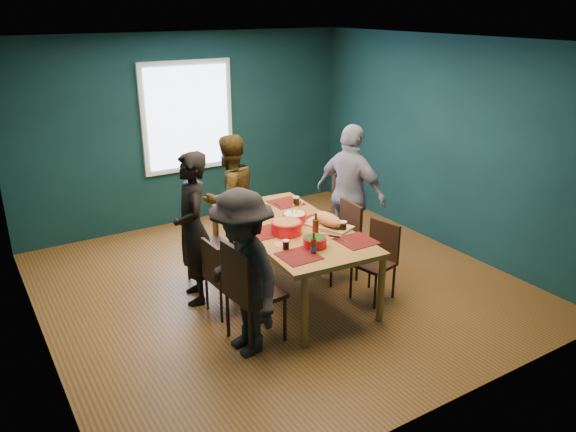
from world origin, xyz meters
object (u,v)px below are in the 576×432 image
Objects in this scene: dining_table at (292,233)px; chair_right_near at (378,254)px; chair_left_mid at (220,272)px; chair_right_far at (331,212)px; person_far_left at (193,229)px; bowl_dumpling at (294,218)px; chair_right_mid at (343,235)px; person_near_left at (243,274)px; bowl_salad at (286,227)px; person_back at (230,197)px; chair_left_far at (199,240)px; chair_left_near at (247,287)px; cutting_board at (328,221)px; person_right at (351,195)px; bowl_herbs at (315,242)px.

chair_right_near is at bearing -31.10° from dining_table.
chair_right_far is (1.81, 0.58, 0.12)m from chair_left_mid.
person_far_left is 6.31× the size of bowl_dumpling.
dining_table is 0.97m from chair_right_near.
chair_left_mid is (-0.87, -0.00, -0.24)m from dining_table.
chair_right_far is at bearing 72.01° from chair_right_mid.
bowl_salad is (0.81, 0.58, 0.08)m from person_near_left.
chair_right_far is 1.21× the size of chair_right_near.
person_near_left is (-0.83, -1.96, -0.00)m from person_back.
chair_left_far is 1.11m from bowl_salad.
chair_left_mid is 0.83m from bowl_salad.
chair_right_far reaches higher than chair_left_near.
cutting_board is (0.46, -1.44, 0.07)m from person_back.
chair_left_mid is 1.22× the size of cutting_board.
cutting_board is (-0.43, 0.35, 0.37)m from chair_right_near.
chair_left_far is at bearing 143.63° from bowl_dumpling.
bowl_salad is at bearing -130.04° from chair_right_far.
dining_table is 1.16m from person_right.
bowl_herbs is at bearing -139.87° from chair_right_mid.
dining_table is 1.08m from chair_left_near.
person_near_left is at bearing 172.71° from chair_right_near.
person_right is 5.31× the size of bowl_salad.
dining_table is 2.29× the size of chair_left_far.
chair_left_far reaches higher than chair_left_mid.
person_right is at bearing 15.38° from cutting_board.
person_right is (0.32, 0.92, 0.37)m from chair_right_near.
chair_right_mid is at bearing 36.44° from bowl_herbs.
dining_table is 2.55× the size of chair_right_near.
chair_left_near is 0.65× the size of person_near_left.
chair_left_mid is 1.03m from bowl_dumpling.
person_back reaches higher than chair_right_mid.
chair_right_near is (1.65, 0.06, -0.10)m from chair_left_near.
person_near_left is (-0.18, -1.43, 0.24)m from chair_left_far.
chair_right_far is 1.03m from bowl_dumpling.
chair_left_mid is 0.52× the size of person_near_left.
bowl_herbs is (0.04, -1.82, 0.06)m from person_back.
bowl_dumpling is at bearing 126.02° from person_near_left.
chair_right_near is 1.00m from bowl_dumpling.
chair_left_far is at bearing 79.80° from chair_left_mid.
dining_table is 2.11× the size of chair_right_far.
chair_left_near is 1.65m from chair_right_near.
person_near_left is 1.00m from bowl_salad.
person_far_left is 1.15m from person_near_left.
chair_right_near reaches higher than chair_left_mid.
person_far_left is at bearing 98.80° from chair_left_mid.
person_back is at bearing 63.10° from chair_left_near.
cutting_board is (1.11, -0.92, 0.31)m from chair_left_far.
person_back is 6.72× the size of bowl_herbs.
bowl_herbs is (-0.09, -0.57, 0.13)m from dining_table.
chair_right_mid is at bearing 16.96° from chair_left_near.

